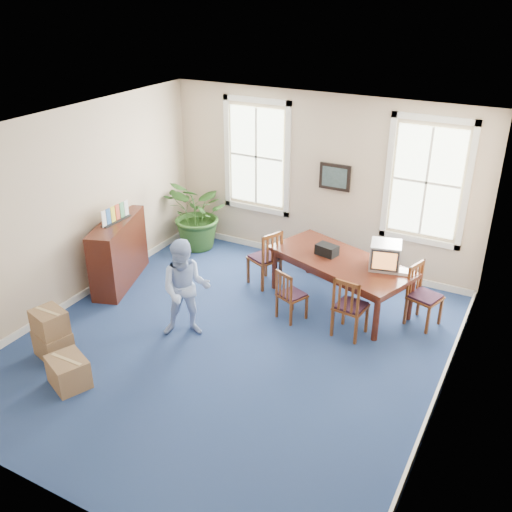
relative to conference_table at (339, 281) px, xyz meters
The scene contains 25 objects.
floor 2.20m from the conference_table, 116.23° to the right, with size 6.50×6.50×0.00m, color navy.
ceiling 3.53m from the conference_table, 116.23° to the right, with size 6.50×6.50×0.00m, color white.
wall_back 2.01m from the conference_table, 126.03° to the left, with size 6.50×6.50×0.00m, color #CBB295.
wall_front 5.41m from the conference_table, 100.43° to the right, with size 6.50×6.50×0.00m, color #CBB295.
wall_left 4.56m from the conference_table, 153.90° to the right, with size 6.50×6.50×0.00m, color #CBB295.
wall_right 3.06m from the conference_table, 43.45° to the right, with size 6.50×6.50×0.00m, color #CBB295.
baseboard_back 1.64m from the conference_table, 126.66° to the left, with size 6.00×0.04×0.12m, color white.
baseboard_left 4.39m from the conference_table, 153.73° to the right, with size 0.04×6.50×0.12m, color white.
baseboard_right 2.82m from the conference_table, 43.87° to the right, with size 0.04×6.50×0.12m, color white.
window_left 3.00m from the conference_table, 150.18° to the left, with size 1.40×0.12×2.20m, color white, non-canonical shape.
window_right 2.19m from the conference_table, 53.82° to the left, with size 1.40×0.12×2.20m, color white, non-canonical shape.
wall_picture 1.96m from the conference_table, 117.41° to the left, with size 0.58×0.06×0.48m, color black, non-canonical shape.
conference_table is the anchor object (origin of this frame).
crt_tv 0.94m from the conference_table, ahead, with size 0.47×0.51×0.42m, color #B7B7BC, non-canonical shape.
game_console 1.12m from the conference_table, ahead, with size 0.16×0.20×0.05m, color white.
equipment_bag 0.57m from the conference_table, 168.69° to the left, with size 0.35×0.23×0.17m, color black.
chair_near_left 0.95m from the conference_table, 120.96° to the right, with size 0.39×0.39×0.87m, color brown, non-canonical shape.
chair_near_right 0.95m from the conference_table, 59.04° to the right, with size 0.45×0.45×1.01m, color brown, non-canonical shape.
chair_end_left 1.41m from the conference_table, behind, with size 0.47×0.47×1.05m, color brown, non-canonical shape.
chair_end_right 1.41m from the conference_table, ahead, with size 0.45×0.45×1.00m, color brown, non-canonical shape.
man 2.63m from the conference_table, 130.88° to the right, with size 0.76×0.59×1.56m, color #9DB7EC.
credenza 3.89m from the conference_table, 162.61° to the right, with size 0.46×1.61×1.26m, color #491D12.
brochure_rack 3.99m from the conference_table, 162.51° to the right, with size 0.12×0.70×0.31m, color #99999E, non-canonical shape.
potted_plant 3.34m from the conference_table, 167.43° to the left, with size 1.32×1.15×1.47m, color #2A551E.
cardboard_boxes 4.36m from the conference_table, 131.52° to the right, with size 1.36×1.36×0.78m, color #906C47, non-canonical shape.
Camera 1 is at (3.68, -6.06, 4.93)m, focal length 40.00 mm.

